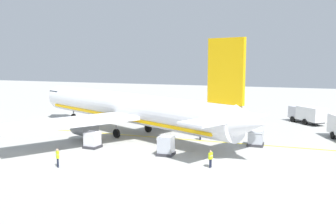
{
  "coord_description": "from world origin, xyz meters",
  "views": [
    {
      "loc": [
        -11.17,
        -1.97,
        10.07
      ],
      "look_at": [
        33.34,
        13.9,
        3.22
      ],
      "focal_mm": 40.86,
      "sensor_mm": 36.0,
      "label": 1
    }
  ],
  "objects_px": {
    "cargo_container_near": "(256,138)",
    "cargo_container_far": "(166,146)",
    "crew_marshaller": "(200,132)",
    "service_truck_pushback": "(218,116)",
    "crew_loader_right": "(58,156)",
    "service_truck_baggage": "(307,114)",
    "cargo_container_mid": "(93,140)",
    "crew_loader_left": "(211,157)",
    "airliner_foreground": "(128,108)"
  },
  "relations": [
    {
      "from": "cargo_container_mid",
      "to": "crew_loader_left",
      "type": "bearing_deg",
      "value": -102.4
    },
    {
      "from": "crew_loader_right",
      "to": "crew_marshaller",
      "type": "bearing_deg",
      "value": -30.91
    },
    {
      "from": "crew_marshaller",
      "to": "crew_loader_left",
      "type": "bearing_deg",
      "value": -160.57
    },
    {
      "from": "service_truck_baggage",
      "to": "crew_marshaller",
      "type": "xyz_separation_m",
      "value": [
        -16.73,
        12.27,
        -0.46
      ]
    },
    {
      "from": "airliner_foreground",
      "to": "crew_marshaller",
      "type": "height_order",
      "value": "airliner_foreground"
    },
    {
      "from": "cargo_container_mid",
      "to": "crew_loader_left",
      "type": "distance_m",
      "value": 14.5
    },
    {
      "from": "crew_loader_right",
      "to": "crew_loader_left",
      "type": "bearing_deg",
      "value": -70.89
    },
    {
      "from": "crew_loader_left",
      "to": "cargo_container_near",
      "type": "bearing_deg",
      "value": -15.51
    },
    {
      "from": "crew_marshaller",
      "to": "airliner_foreground",
      "type": "bearing_deg",
      "value": 87.06
    },
    {
      "from": "cargo_container_far",
      "to": "airliner_foreground",
      "type": "bearing_deg",
      "value": 43.89
    },
    {
      "from": "airliner_foreground",
      "to": "cargo_container_mid",
      "type": "bearing_deg",
      "value": 177.34
    },
    {
      "from": "airliner_foreground",
      "to": "service_truck_baggage",
      "type": "bearing_deg",
      "value": -53.79
    },
    {
      "from": "crew_loader_left",
      "to": "crew_loader_right",
      "type": "height_order",
      "value": "crew_loader_right"
    },
    {
      "from": "cargo_container_near",
      "to": "crew_loader_left",
      "type": "distance_m",
      "value": 10.58
    },
    {
      "from": "service_truck_baggage",
      "to": "cargo_container_mid",
      "type": "relative_size",
      "value": 3.2
    },
    {
      "from": "cargo_container_mid",
      "to": "crew_loader_left",
      "type": "relative_size",
      "value": 1.16
    },
    {
      "from": "cargo_container_near",
      "to": "airliner_foreground",
      "type": "bearing_deg",
      "value": 85.38
    },
    {
      "from": "airliner_foreground",
      "to": "cargo_container_far",
      "type": "xyz_separation_m",
      "value": [
        -8.71,
        -8.38,
        -2.39
      ]
    },
    {
      "from": "airliner_foreground",
      "to": "crew_marshaller",
      "type": "relative_size",
      "value": 22.0
    },
    {
      "from": "cargo_container_far",
      "to": "crew_loader_right",
      "type": "xyz_separation_m",
      "value": [
        -7.42,
        7.85,
        0.03
      ]
    },
    {
      "from": "crew_marshaller",
      "to": "cargo_container_far",
      "type": "bearing_deg",
      "value": 169.65
    },
    {
      "from": "airliner_foreground",
      "to": "crew_loader_left",
      "type": "xyz_separation_m",
      "value": [
        -11.54,
        -13.77,
        -2.44
      ]
    },
    {
      "from": "airliner_foreground",
      "to": "service_truck_pushback",
      "type": "xyz_separation_m",
      "value": [
        11.27,
        -9.51,
        -2.23
      ]
    },
    {
      "from": "crew_marshaller",
      "to": "service_truck_pushback",
      "type": "bearing_deg",
      "value": 1.75
    },
    {
      "from": "service_truck_baggage",
      "to": "cargo_container_near",
      "type": "bearing_deg",
      "value": 162.45
    },
    {
      "from": "cargo_container_mid",
      "to": "cargo_container_far",
      "type": "xyz_separation_m",
      "value": [
        -0.28,
        -8.77,
        0.11
      ]
    },
    {
      "from": "service_truck_baggage",
      "to": "cargo_container_mid",
      "type": "bearing_deg",
      "value": 137.55
    },
    {
      "from": "service_truck_baggage",
      "to": "cargo_container_mid",
      "type": "height_order",
      "value": "service_truck_baggage"
    },
    {
      "from": "cargo_container_far",
      "to": "crew_loader_left",
      "type": "xyz_separation_m",
      "value": [
        -2.83,
        -5.39,
        -0.05
      ]
    },
    {
      "from": "cargo_container_near",
      "to": "cargo_container_far",
      "type": "xyz_separation_m",
      "value": [
        -7.37,
        8.22,
        0.09
      ]
    },
    {
      "from": "service_truck_baggage",
      "to": "cargo_container_far",
      "type": "distance_m",
      "value": 28.48
    },
    {
      "from": "crew_loader_left",
      "to": "cargo_container_mid",
      "type": "bearing_deg",
      "value": 77.6
    },
    {
      "from": "service_truck_pushback",
      "to": "crew_loader_right",
      "type": "bearing_deg",
      "value": 161.83
    },
    {
      "from": "service_truck_pushback",
      "to": "crew_marshaller",
      "type": "xyz_separation_m",
      "value": [
        -11.78,
        -0.36,
        -0.13
      ]
    },
    {
      "from": "service_truck_baggage",
      "to": "crew_loader_right",
      "type": "relative_size",
      "value": 3.46
    },
    {
      "from": "cargo_container_mid",
      "to": "crew_marshaller",
      "type": "distance_m",
      "value": 12.97
    },
    {
      "from": "service_truck_pushback",
      "to": "cargo_container_mid",
      "type": "bearing_deg",
      "value": 153.3
    },
    {
      "from": "service_truck_baggage",
      "to": "cargo_container_far",
      "type": "bearing_deg",
      "value": 151.08
    },
    {
      "from": "cargo_container_far",
      "to": "crew_loader_left",
      "type": "bearing_deg",
      "value": -117.71
    },
    {
      "from": "cargo_container_near",
      "to": "cargo_container_far",
      "type": "relative_size",
      "value": 0.92
    },
    {
      "from": "service_truck_baggage",
      "to": "service_truck_pushback",
      "type": "bearing_deg",
      "value": 111.39
    },
    {
      "from": "cargo_container_mid",
      "to": "crew_loader_right",
      "type": "bearing_deg",
      "value": -173.23
    },
    {
      "from": "service_truck_baggage",
      "to": "cargo_container_near",
      "type": "distance_m",
      "value": 18.43
    },
    {
      "from": "service_truck_pushback",
      "to": "cargo_container_mid",
      "type": "relative_size",
      "value": 3.47
    },
    {
      "from": "cargo_container_mid",
      "to": "crew_loader_left",
      "type": "xyz_separation_m",
      "value": [
        -3.11,
        -14.16,
        0.06
      ]
    },
    {
      "from": "service_truck_pushback",
      "to": "cargo_container_near",
      "type": "distance_m",
      "value": 14.47
    },
    {
      "from": "service_truck_baggage",
      "to": "service_truck_pushback",
      "type": "height_order",
      "value": "service_truck_pushback"
    },
    {
      "from": "service_truck_baggage",
      "to": "service_truck_pushback",
      "type": "relative_size",
      "value": 0.92
    },
    {
      "from": "service_truck_pushback",
      "to": "crew_marshaller",
      "type": "relative_size",
      "value": 3.73
    },
    {
      "from": "cargo_container_near",
      "to": "crew_loader_right",
      "type": "xyz_separation_m",
      "value": [
        -14.79,
        16.07,
        0.12
      ]
    }
  ]
}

